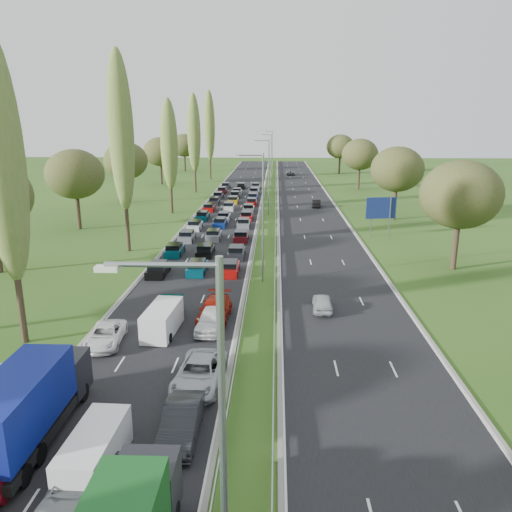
{
  "coord_description": "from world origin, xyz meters",
  "views": [
    {
      "loc": [
        5.67,
        -2.01,
        14.73
      ],
      "look_at": [
        3.72,
        46.78,
        1.5
      ],
      "focal_mm": 35.0,
      "sensor_mm": 36.0,
      "label": 1
    }
  ],
  "objects_px": {
    "white_van_rear": "(163,319)",
    "direction_sign": "(381,210)",
    "near_car_2": "(106,335)",
    "white_van_front": "(96,449)",
    "blue_lorry": "(30,403)"
  },
  "relations": [
    {
      "from": "near_car_2",
      "to": "white_van_front",
      "type": "xyz_separation_m",
      "value": [
        3.79,
        -12.46,
        0.3
      ]
    },
    {
      "from": "near_car_2",
      "to": "direction_sign",
      "type": "height_order",
      "value": "direction_sign"
    },
    {
      "from": "near_car_2",
      "to": "white_van_rear",
      "type": "xyz_separation_m",
      "value": [
        3.45,
        2.24,
        0.34
      ]
    },
    {
      "from": "blue_lorry",
      "to": "direction_sign",
      "type": "relative_size",
      "value": 1.73
    },
    {
      "from": "white_van_rear",
      "to": "direction_sign",
      "type": "relative_size",
      "value": 0.94
    },
    {
      "from": "near_car_2",
      "to": "direction_sign",
      "type": "relative_size",
      "value": 0.9
    },
    {
      "from": "white_van_rear",
      "to": "direction_sign",
      "type": "height_order",
      "value": "direction_sign"
    },
    {
      "from": "white_van_front",
      "to": "near_car_2",
      "type": "bearing_deg",
      "value": 108.7
    },
    {
      "from": "white_van_front",
      "to": "direction_sign",
      "type": "distance_m",
      "value": 51.25
    },
    {
      "from": "blue_lorry",
      "to": "direction_sign",
      "type": "bearing_deg",
      "value": 60.19
    },
    {
      "from": "white_van_rear",
      "to": "direction_sign",
      "type": "bearing_deg",
      "value": 59.24
    },
    {
      "from": "near_car_2",
      "to": "blue_lorry",
      "type": "relative_size",
      "value": 0.52
    },
    {
      "from": "white_van_rear",
      "to": "white_van_front",
      "type": "bearing_deg",
      "value": -85.06
    },
    {
      "from": "white_van_front",
      "to": "blue_lorry",
      "type": "bearing_deg",
      "value": 154.79
    },
    {
      "from": "near_car_2",
      "to": "direction_sign",
      "type": "bearing_deg",
      "value": 48.48
    }
  ]
}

